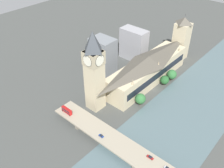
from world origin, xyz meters
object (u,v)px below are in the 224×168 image
clock_tower (94,70)px  victoria_tower (181,38)px  road_bridge (140,159)px  double_decker_bus_mid (67,110)px  car_northbound_tail (101,136)px  parliament_hall (148,69)px  car_southbound_mid (167,168)px  car_northbound_lead (150,157)px

clock_tower → victoria_tower: clock_tower is taller
victoria_tower → road_bridge: (-53.36, 147.44, -18.96)m
double_decker_bus_mid → road_bridge: bearing=-177.1°
victoria_tower → double_decker_bus_mid: bearing=83.3°
car_northbound_tail → parliament_hall: bearing=-76.8°
clock_tower → car_southbound_mid: (-82.08, 18.50, -31.09)m
car_northbound_lead → car_northbound_tail: (37.59, 7.77, -0.03)m
car_southbound_mid → car_northbound_tail: bearing=8.9°
car_northbound_tail → double_decker_bus_mid: bearing=-0.3°
victoria_tower → double_decker_bus_mid: size_ratio=4.99×
parliament_hall → clock_tower: clock_tower is taller
parliament_hall → double_decker_bus_mid: size_ratio=9.91×
victoria_tower → car_northbound_lead: (-58.37, 143.39, -17.15)m
parliament_hall → car_northbound_tail: bearing=103.2°
parliament_hall → victoria_tower: bearing=-89.9°
clock_tower → victoria_tower: bearing=-95.0°
car_northbound_lead → car_northbound_tail: 38.38m
parliament_hall → double_decker_bus_mid: bearing=78.6°
parliament_hall → car_northbound_tail: parliament_hall is taller
car_northbound_tail → car_southbound_mid: size_ratio=1.00×
car_northbound_tail → car_northbound_lead: bearing=-168.3°
victoria_tower → car_northbound_tail: victoria_tower is taller
car_northbound_tail → car_southbound_mid: (-50.47, -7.93, -0.03)m
car_northbound_tail → victoria_tower: bearing=-82.2°
car_southbound_mid → victoria_tower: bearing=-63.6°
clock_tower → victoria_tower: size_ratio=1.36×
parliament_hall → clock_tower: bearing=80.0°
car_southbound_mid → clock_tower: bearing=-12.7°
victoria_tower → car_northbound_lead: size_ratio=10.89×
victoria_tower → road_bridge: bearing=109.9°
double_decker_bus_mid → car_northbound_tail: bearing=179.7°
clock_tower → road_bridge: 75.59m
double_decker_bus_mid → car_northbound_tail: size_ratio=2.59×
parliament_hall → victoria_tower: (0.06, -63.01, 10.08)m
double_decker_bus_mid → car_southbound_mid: 89.24m
clock_tower → double_decker_bus_mid: clock_tower is taller
road_bridge → clock_tower: bearing=-19.5°
parliament_hall → road_bridge: size_ratio=0.64×
victoria_tower → double_decker_bus_mid: (17.62, 150.99, -15.25)m
victoria_tower → parliament_hall: bearing=90.1°
double_decker_bus_mid → car_northbound_lead: (-75.99, -7.60, -1.90)m
car_northbound_tail → clock_tower: bearing=-39.9°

